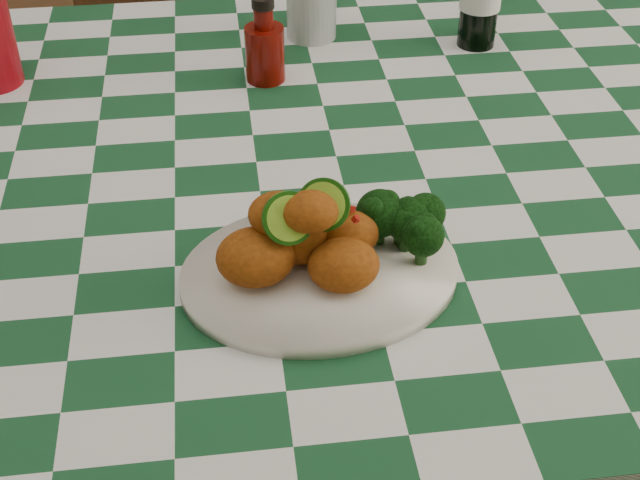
{
  "coord_description": "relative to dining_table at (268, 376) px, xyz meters",
  "views": [
    {
      "loc": [
        -0.04,
        -0.95,
        1.41
      ],
      "look_at": [
        0.05,
        -0.24,
        0.84
      ],
      "focal_mm": 50.0,
      "sensor_mm": 36.0,
      "label": 1
    }
  ],
  "objects": [
    {
      "name": "plate",
      "position": [
        0.05,
        -0.24,
        0.4
      ],
      "size": [
        0.31,
        0.26,
        0.02
      ],
      "primitive_type": null,
      "rotation": [
        0.0,
        0.0,
        0.08
      ],
      "color": "white",
      "rests_on": "dining_table"
    },
    {
      "name": "fried_chicken_pile",
      "position": [
        0.04,
        -0.24,
        0.46
      ],
      "size": [
        0.15,
        0.11,
        0.1
      ],
      "primitive_type": null,
      "color": "#9F490F",
      "rests_on": "plate"
    },
    {
      "name": "broccoli_side",
      "position": [
        0.15,
        -0.23,
        0.44
      ],
      "size": [
        0.09,
        0.09,
        0.07
      ],
      "primitive_type": null,
      "color": "black",
      "rests_on": "plate"
    },
    {
      "name": "wooden_chair_right",
      "position": [
        0.26,
        0.72,
        0.07
      ],
      "size": [
        0.52,
        0.53,
        0.93
      ],
      "primitive_type": null,
      "rotation": [
        0.0,
        0.0,
        -0.24
      ],
      "color": "#472814",
      "rests_on": "ground"
    },
    {
      "name": "mason_jar",
      "position": [
        0.11,
        0.35,
        0.45
      ],
      "size": [
        0.11,
        0.11,
        0.11
      ],
      "primitive_type": null,
      "rotation": [
        0.0,
        0.0,
        -0.24
      ],
      "color": "#B2BCBA",
      "rests_on": "dining_table"
    },
    {
      "name": "wooden_chair_left",
      "position": [
        -0.22,
        0.74,
        0.02
      ],
      "size": [
        0.5,
        0.51,
        0.82
      ],
      "primitive_type": null,
      "rotation": [
        0.0,
        0.0,
        -0.38
      ],
      "color": "#472814",
      "rests_on": "ground"
    },
    {
      "name": "ketchup_bottle",
      "position": [
        0.03,
        0.22,
        0.46
      ],
      "size": [
        0.06,
        0.06,
        0.13
      ],
      "primitive_type": null,
      "rotation": [
        0.0,
        0.0,
        -0.04
      ],
      "color": "#5B0904",
      "rests_on": "dining_table"
    },
    {
      "name": "dining_table",
      "position": [
        0.0,
        0.0,
        0.0
      ],
      "size": [
        1.66,
        1.06,
        0.79
      ],
      "primitive_type": null,
      "color": "#174927",
      "rests_on": "ground"
    }
  ]
}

